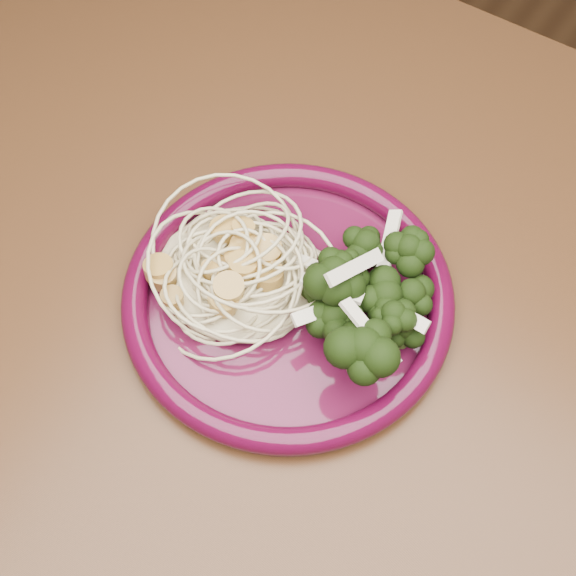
{
  "coord_description": "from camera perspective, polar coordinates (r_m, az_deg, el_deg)",
  "views": [
    {
      "loc": [
        0.21,
        -0.19,
        1.24
      ],
      "look_at": [
        0.05,
        0.05,
        0.77
      ],
      "focal_mm": 50.0,
      "sensor_mm": 36.0,
      "label": 1
    }
  ],
  "objects": [
    {
      "name": "scallop_cluster",
      "position": [
        0.54,
        -3.95,
        3.14
      ],
      "size": [
        0.13,
        0.13,
        0.04
      ],
      "primitive_type": null,
      "rotation": [
        0.0,
        0.0,
        0.18
      ],
      "color": "tan",
      "rests_on": "spaghetti_pile"
    },
    {
      "name": "onion_garnish",
      "position": [
        0.51,
        5.06,
        0.35
      ],
      "size": [
        0.07,
        0.1,
        0.05
      ],
      "primitive_type": null,
      "rotation": [
        0.0,
        0.0,
        0.18
      ],
      "color": "beige",
      "rests_on": "broccoli_pile"
    },
    {
      "name": "dining_table",
      "position": [
        0.65,
        -5.71,
        -6.32
      ],
      "size": [
        1.2,
        0.8,
        0.75
      ],
      "color": "#472814",
      "rests_on": "ground"
    },
    {
      "name": "dinner_plate",
      "position": [
        0.56,
        0.0,
        -0.6
      ],
      "size": [
        0.27,
        0.27,
        0.02
      ],
      "rotation": [
        0.0,
        0.0,
        0.18
      ],
      "color": "#440C25",
      "rests_on": "dining_table"
    },
    {
      "name": "spaghetti_pile",
      "position": [
        0.56,
        -3.76,
        1.31
      ],
      "size": [
        0.14,
        0.12,
        0.03
      ],
      "primitive_type": "ellipsoid",
      "rotation": [
        0.0,
        0.0,
        0.18
      ],
      "color": "#C7BB8D",
      "rests_on": "dinner_plate"
    },
    {
      "name": "broccoli_pile",
      "position": [
        0.54,
        4.82,
        -1.3
      ],
      "size": [
        0.11,
        0.15,
        0.05
      ],
      "primitive_type": "ellipsoid",
      "rotation": [
        0.0,
        0.0,
        0.18
      ],
      "color": "black",
      "rests_on": "dinner_plate"
    }
  ]
}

